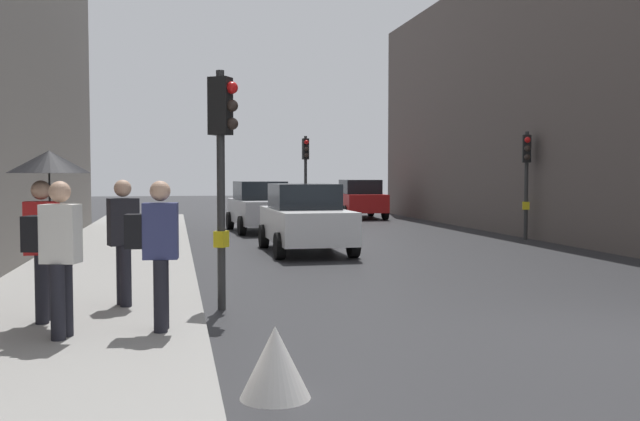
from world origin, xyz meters
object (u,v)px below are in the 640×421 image
(car_red_sedan, at_px, (359,199))
(pedestrian_in_dark_coat, at_px, (123,237))
(traffic_light_near_right, at_px, (222,145))
(traffic_light_mid_street, at_px, (527,165))
(pedestrian_with_grey_backpack, at_px, (157,246))
(pedestrian_with_black_backpack, at_px, (57,249))
(car_silver_hatchback, at_px, (261,207))
(pedestrian_with_umbrella, at_px, (47,188))
(car_white_compact, at_px, (305,218))
(warning_sign_triangle, at_px, (275,362))
(traffic_light_far_median, at_px, (306,163))

(car_red_sedan, distance_m, pedestrian_in_dark_coat, 23.20)
(traffic_light_near_right, xyz_separation_m, car_red_sedan, (7.62, 21.13, -1.55))
(traffic_light_mid_street, xyz_separation_m, pedestrian_with_grey_backpack, (-10.72, -11.42, -1.12))
(traffic_light_near_right, height_order, car_red_sedan, traffic_light_near_right)
(car_red_sedan, relative_size, pedestrian_with_black_backpack, 2.40)
(traffic_light_near_right, xyz_separation_m, car_silver_hatchback, (2.26, 14.25, -1.55))
(traffic_light_mid_street, distance_m, car_silver_hatchback, 9.08)
(car_silver_hatchback, bearing_deg, pedestrian_with_umbrella, -106.23)
(traffic_light_mid_street, distance_m, car_white_compact, 7.62)
(car_red_sedan, height_order, warning_sign_triangle, car_red_sedan)
(traffic_light_far_median, xyz_separation_m, car_silver_hatchback, (-2.23, -3.41, -1.57))
(traffic_light_near_right, distance_m, pedestrian_with_umbrella, 2.61)
(car_silver_hatchback, bearing_deg, traffic_light_far_median, 56.84)
(pedestrian_with_umbrella, bearing_deg, traffic_light_near_right, 28.29)
(car_white_compact, height_order, pedestrian_in_dark_coat, pedestrian_in_dark_coat)
(traffic_light_far_median, xyz_separation_m, car_white_compact, (-1.89, -10.23, -1.57))
(traffic_light_mid_street, height_order, car_silver_hatchback, traffic_light_mid_street)
(pedestrian_with_umbrella, height_order, pedestrian_in_dark_coat, pedestrian_with_umbrella)
(traffic_light_far_median, height_order, car_white_compact, traffic_light_far_median)
(traffic_light_far_median, bearing_deg, pedestrian_with_umbrella, -109.62)
(traffic_light_far_median, bearing_deg, warning_sign_triangle, -101.10)
(traffic_light_mid_street, distance_m, pedestrian_with_umbrella, 16.09)
(car_white_compact, height_order, pedestrian_with_grey_backpack, pedestrian_with_grey_backpack)
(traffic_light_near_right, bearing_deg, traffic_light_mid_street, 43.85)
(car_white_compact, distance_m, car_red_sedan, 14.60)
(car_white_compact, bearing_deg, pedestrian_in_dark_coat, -117.52)
(car_red_sedan, bearing_deg, pedestrian_with_grey_backpack, -110.24)
(car_silver_hatchback, bearing_deg, traffic_light_mid_street, -32.51)
(traffic_light_mid_street, distance_m, warning_sign_triangle, 16.88)
(pedestrian_with_black_backpack, bearing_deg, car_red_sedan, 67.57)
(warning_sign_triangle, bearing_deg, pedestrian_with_grey_backpack, 115.15)
(pedestrian_with_umbrella, distance_m, pedestrian_in_dark_coat, 1.46)
(pedestrian_in_dark_coat, bearing_deg, car_silver_hatchback, 75.84)
(traffic_light_mid_street, bearing_deg, warning_sign_triangle, -125.08)
(car_white_compact, height_order, pedestrian_with_black_backpack, pedestrian_with_black_backpack)
(traffic_light_near_right, relative_size, pedestrian_with_grey_backpack, 1.99)
(pedestrian_with_umbrella, xyz_separation_m, warning_sign_triangle, (2.42, -3.08, -1.52))
(traffic_light_mid_street, distance_m, pedestrian_in_dark_coat, 14.86)
(traffic_light_far_median, height_order, pedestrian_in_dark_coat, traffic_light_far_median)
(traffic_light_near_right, xyz_separation_m, car_white_compact, (2.60, 7.43, -1.55))
(car_silver_hatchback, height_order, car_red_sedan, same)
(pedestrian_in_dark_coat, bearing_deg, car_red_sedan, 67.11)
(traffic_light_far_median, distance_m, pedestrian_with_grey_backpack, 20.42)
(pedestrian_with_grey_backpack, xyz_separation_m, warning_sign_triangle, (1.08, -2.30, -0.84))
(car_silver_hatchback, xyz_separation_m, pedestrian_with_grey_backpack, (-3.16, -16.24, 0.29))
(traffic_light_mid_street, height_order, pedestrian_in_dark_coat, traffic_light_mid_street)
(car_silver_hatchback, distance_m, pedestrian_with_black_backpack, 16.95)
(car_red_sedan, distance_m, warning_sign_triangle, 26.49)
(traffic_light_mid_street, bearing_deg, pedestrian_with_black_backpack, -135.53)
(pedestrian_with_black_backpack, bearing_deg, pedestrian_in_dark_coat, 72.96)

